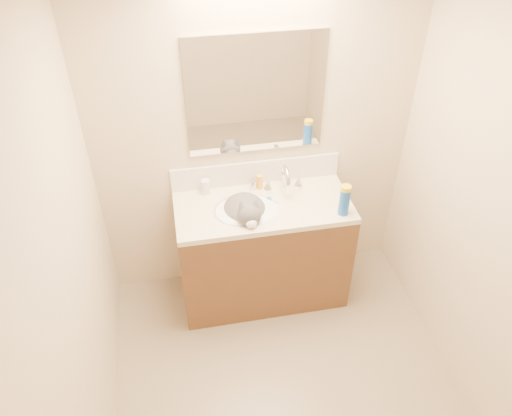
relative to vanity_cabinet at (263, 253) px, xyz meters
name	(u,v)px	position (x,y,z in m)	size (l,w,h in m)	color
ground	(293,404)	(0.00, -0.97, -0.41)	(2.50, 2.50, 0.00)	gray
room_shell	(308,226)	(0.00, -0.97, 1.08)	(2.24, 2.54, 2.52)	beige
vanity_cabinet	(263,253)	(0.00, 0.00, 0.00)	(1.20, 0.55, 0.82)	#57361D
counter_slab	(263,207)	(0.00, 0.00, 0.43)	(1.20, 0.55, 0.04)	beige
basin	(247,218)	(-0.12, -0.03, 0.38)	(0.45, 0.36, 0.14)	white
faucet	(285,180)	(0.18, 0.14, 0.54)	(0.28, 0.20, 0.21)	silver
cat	(246,213)	(-0.13, -0.03, 0.42)	(0.35, 0.43, 0.33)	#4E4B4E
backsplash	(256,172)	(0.00, 0.26, 0.54)	(1.20, 0.02, 0.18)	silver
mirror	(256,95)	(0.00, 0.26, 1.13)	(0.90, 0.02, 0.80)	white
pill_bottle	(206,187)	(-0.37, 0.21, 0.50)	(0.06, 0.06, 0.11)	silver
pill_label	(206,188)	(-0.37, 0.21, 0.49)	(0.06, 0.06, 0.04)	orange
silver_jar	(254,184)	(-0.03, 0.20, 0.48)	(0.05, 0.05, 0.06)	#B7B7BC
amber_bottle	(260,182)	(0.01, 0.19, 0.50)	(0.04, 0.04, 0.11)	orange
toothbrush	(270,198)	(0.06, 0.06, 0.45)	(0.01, 0.14, 0.01)	silver
toothbrush_head	(270,198)	(0.06, 0.06, 0.46)	(0.02, 0.03, 0.02)	#5C9FC5
spray_can	(344,202)	(0.50, -0.19, 0.55)	(0.07, 0.07, 0.19)	blue
spray_cap	(346,189)	(0.50, -0.19, 0.65)	(0.07, 0.07, 0.04)	gold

